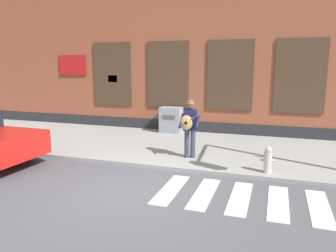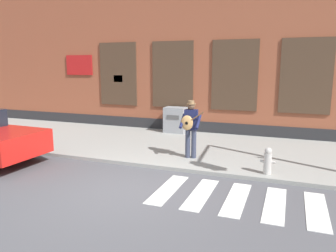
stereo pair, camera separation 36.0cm
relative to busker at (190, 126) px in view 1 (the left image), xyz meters
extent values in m
plane|color=#4C4C51|center=(-0.68, -2.70, -1.09)|extent=(160.00, 160.00, 0.00)
cube|color=gray|center=(-0.68, 1.42, -1.04)|extent=(28.00, 4.97, 0.11)
cube|color=brown|center=(-0.68, 5.90, 3.02)|extent=(28.00, 4.00, 8.23)
cube|color=#28282B|center=(-0.68, 3.88, -0.82)|extent=(28.00, 0.04, 0.55)
cube|color=#473323|center=(-4.55, 3.87, 1.37)|extent=(1.80, 0.06, 2.75)
cube|color=black|center=(-4.55, 3.86, 1.37)|extent=(1.68, 0.03, 2.63)
cube|color=#473323|center=(-1.97, 3.87, 1.37)|extent=(1.80, 0.06, 2.75)
cube|color=black|center=(-1.97, 3.86, 1.37)|extent=(1.68, 0.03, 2.63)
cube|color=#473323|center=(0.61, 3.87, 1.37)|extent=(1.80, 0.06, 2.75)
cube|color=black|center=(0.61, 3.86, 1.37)|extent=(1.68, 0.03, 2.63)
cube|color=#473323|center=(3.19, 3.87, 1.37)|extent=(1.80, 0.06, 2.75)
cube|color=black|center=(3.19, 3.86, 1.37)|extent=(1.68, 0.03, 2.63)
cube|color=red|center=(-6.59, 3.86, 1.77)|extent=(1.40, 0.04, 0.90)
cube|color=yellow|center=(-4.55, 3.85, 1.17)|extent=(0.44, 0.02, 0.30)
cube|color=silver|center=(0.18, -2.37, -1.09)|extent=(0.42, 1.90, 0.01)
cube|color=silver|center=(0.98, -2.37, -1.09)|extent=(0.42, 1.90, 0.01)
cube|color=silver|center=(1.78, -2.37, -1.09)|extent=(0.42, 1.90, 0.01)
cube|color=silver|center=(2.57, -2.37, -1.09)|extent=(0.42, 1.90, 0.01)
cube|color=silver|center=(3.37, -2.37, -1.09)|extent=(0.42, 1.90, 0.01)
cube|color=silver|center=(-3.88, -1.82, -0.35)|extent=(0.07, 0.24, 0.12)
cube|color=silver|center=(-3.92, -2.96, -0.35)|extent=(0.07, 0.24, 0.12)
cylinder|color=black|center=(-4.79, -1.48, -0.76)|extent=(0.67, 0.26, 0.66)
cylinder|color=#33384C|center=(0.10, 0.04, -0.55)|extent=(0.15, 0.15, 0.87)
cylinder|color=#33384C|center=(-0.08, 0.01, -0.55)|extent=(0.15, 0.15, 0.87)
cube|color=#191E47|center=(0.01, 0.04, 0.18)|extent=(0.39, 0.24, 0.59)
sphere|color=brown|center=(0.01, 0.04, 0.59)|extent=(0.22, 0.22, 0.22)
cylinder|color=olive|center=(0.01, 0.04, 0.65)|extent=(0.27, 0.28, 0.02)
cylinder|color=olive|center=(0.01, 0.04, 0.70)|extent=(0.18, 0.18, 0.09)
cylinder|color=#191E47|center=(0.25, -0.05, 0.14)|extent=(0.12, 0.51, 0.39)
cylinder|color=#191E47|center=(-0.23, -0.08, 0.14)|extent=(0.12, 0.51, 0.39)
ellipsoid|color=tan|center=(-0.06, -0.15, 0.11)|extent=(0.37, 0.14, 0.44)
cylinder|color=black|center=(-0.06, -0.21, 0.11)|extent=(0.09, 0.02, 0.09)
cylinder|color=brown|center=(0.20, -0.15, 0.29)|extent=(0.47, 0.06, 0.34)
cube|color=gray|center=(-1.69, 3.45, -0.46)|extent=(0.88, 0.60, 1.05)
cube|color=#4C4C4C|center=(-1.69, 3.14, -0.31)|extent=(0.53, 0.02, 0.16)
cylinder|color=#B2ADA8|center=(2.29, -0.72, -0.71)|extent=(0.20, 0.20, 0.55)
sphere|color=#B2ADA8|center=(2.29, -0.72, -0.38)|extent=(0.18, 0.18, 0.18)
cylinder|color=#B2ADA8|center=(2.15, -0.72, -0.66)|extent=(0.10, 0.07, 0.07)
cylinder|color=#B2ADA8|center=(2.43, -0.72, -0.66)|extent=(0.10, 0.07, 0.07)
camera|label=1|loc=(2.41, -9.27, 1.78)|focal=35.00mm
camera|label=2|loc=(2.75, -9.15, 1.78)|focal=35.00mm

